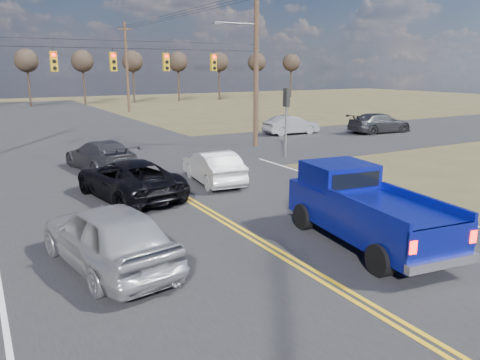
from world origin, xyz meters
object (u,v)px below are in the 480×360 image
silver_suv (108,235)px  cross_car_east_far (380,123)px  pickup_truck (363,208)px  black_suv (128,179)px  cross_car_east_near (291,125)px  dgrey_car_queue (101,155)px  white_car_queue (213,167)px

silver_suv → cross_car_east_far: silver_suv is taller
pickup_truck → black_suv: 9.27m
pickup_truck → cross_car_east_near: bearing=66.7°
cross_car_east_near → black_suv: bearing=128.6°
pickup_truck → dgrey_car_queue: size_ratio=1.14×
dgrey_car_queue → cross_car_east_far: bearing=178.1°
dgrey_car_queue → pickup_truck: bearing=96.9°
black_suv → white_car_queue: bearing=179.8°
pickup_truck → dgrey_car_queue: bearing=114.1°
black_suv → white_car_queue: 4.03m
white_car_queue → cross_car_east_near: white_car_queue is taller
silver_suv → cross_car_east_near: bearing=-145.6°
pickup_truck → white_car_queue: 8.73m
black_suv → white_car_queue: black_suv is taller
white_car_queue → dgrey_car_queue: dgrey_car_queue is taller
silver_suv → white_car_queue: silver_suv is taller
cross_car_east_far → silver_suv: bearing=124.4°
silver_suv → cross_car_east_near: 25.71m
white_car_queue → cross_car_east_far: bearing=-149.4°
silver_suv → pickup_truck: bearing=155.0°
cross_car_east_near → cross_car_east_far: 7.08m
dgrey_car_queue → cross_car_east_far: size_ratio=0.97×
white_car_queue → black_suv: bearing=15.3°
black_suv → dgrey_car_queue: 5.75m
cross_car_east_near → white_car_queue: bearing=135.0°
white_car_queue → silver_suv: bearing=53.7°
black_suv → cross_car_east_near: size_ratio=1.27×
cross_car_east_far → cross_car_east_near: bearing=70.5°
white_car_queue → dgrey_car_queue: size_ratio=0.85×
silver_suv → dgrey_car_queue: bearing=-112.2°
dgrey_car_queue → cross_car_east_near: 16.90m
cross_car_east_near → cross_car_east_far: size_ratio=0.82×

